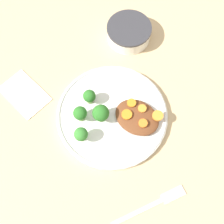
# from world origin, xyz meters

# --- Properties ---
(ground_plane) EXTENTS (4.00, 4.00, 0.00)m
(ground_plane) POSITION_xyz_m (0.00, 0.00, 0.00)
(ground_plane) COLOR tan
(plate) EXTENTS (0.28, 0.28, 0.02)m
(plate) POSITION_xyz_m (0.00, 0.00, 0.01)
(plate) COLOR silver
(plate) RESTS_ON ground_plane
(dip_bowl) EXTENTS (0.12, 0.12, 0.05)m
(dip_bowl) POSITION_xyz_m (0.10, -0.23, 0.03)
(dip_bowl) COLOR white
(dip_bowl) RESTS_ON ground_plane
(stew_mound) EXTENTS (0.11, 0.09, 0.02)m
(stew_mound) POSITION_xyz_m (-0.06, -0.02, 0.03)
(stew_mound) COLOR brown
(stew_mound) RESTS_ON plate
(broccoli_floret_0) EXTENTS (0.03, 0.03, 0.05)m
(broccoli_floret_0) POSITION_xyz_m (0.07, 0.00, 0.04)
(broccoli_floret_0) COLOR #7FA85B
(broccoli_floret_0) RESTS_ON plate
(broccoli_floret_1) EXTENTS (0.03, 0.03, 0.05)m
(broccoli_floret_1) POSITION_xyz_m (0.03, 0.09, 0.05)
(broccoli_floret_1) COLOR #759E51
(broccoli_floret_1) RESTS_ON plate
(broccoli_floret_2) EXTENTS (0.03, 0.03, 0.05)m
(broccoli_floret_2) POSITION_xyz_m (0.06, 0.05, 0.04)
(broccoli_floret_2) COLOR #759E51
(broccoli_floret_2) RESTS_ON plate
(broccoli_floret_3) EXTENTS (0.04, 0.04, 0.06)m
(broccoli_floret_3) POSITION_xyz_m (0.02, 0.02, 0.05)
(broccoli_floret_3) COLOR #759E51
(broccoli_floret_3) RESTS_ON plate
(carrot_slice_0) EXTENTS (0.03, 0.03, 0.01)m
(carrot_slice_0) POSITION_xyz_m (-0.04, -0.01, 0.04)
(carrot_slice_0) COLOR orange
(carrot_slice_0) RESTS_ON stew_mound
(carrot_slice_1) EXTENTS (0.02, 0.02, 0.01)m
(carrot_slice_1) POSITION_xyz_m (-0.08, -0.01, 0.04)
(carrot_slice_1) COLOR orange
(carrot_slice_1) RESTS_ON stew_mound
(carrot_slice_2) EXTENTS (0.03, 0.03, 0.01)m
(carrot_slice_2) POSITION_xyz_m (-0.10, -0.05, 0.04)
(carrot_slice_2) COLOR orange
(carrot_slice_2) RESTS_ON stew_mound
(carrot_slice_3) EXTENTS (0.02, 0.02, 0.00)m
(carrot_slice_3) POSITION_xyz_m (-0.03, -0.04, 0.04)
(carrot_slice_3) COLOR orange
(carrot_slice_3) RESTS_ON stew_mound
(carrot_slice_4) EXTENTS (0.02, 0.02, 0.00)m
(carrot_slice_4) POSITION_xyz_m (-0.06, -0.05, 0.04)
(carrot_slice_4) COLOR orange
(carrot_slice_4) RESTS_ON stew_mound
(fork) EXTENTS (0.11, 0.17, 0.01)m
(fork) POSITION_xyz_m (-0.20, 0.12, 0.00)
(fork) COLOR silver
(fork) RESTS_ON ground_plane
(napkin) EXTENTS (0.14, 0.11, 0.01)m
(napkin) POSITION_xyz_m (0.23, 0.07, 0.00)
(napkin) COLOR white
(napkin) RESTS_ON ground_plane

